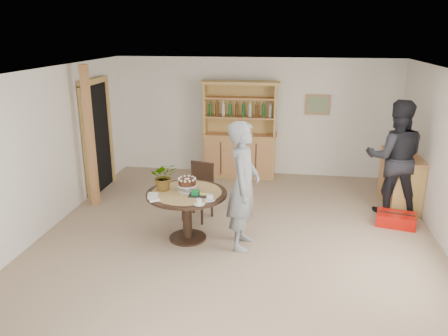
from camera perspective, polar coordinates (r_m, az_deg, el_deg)
ground at (r=6.55m, az=1.49°, el=-10.05°), size 7.00×7.00×0.00m
room_shell at (r=5.96m, az=1.66°, el=4.98°), size 6.04×7.04×2.52m
doorway at (r=8.78m, az=-16.23°, el=4.17°), size 0.13×1.10×2.18m
pine_post at (r=7.94m, az=-17.10°, el=3.79°), size 0.12×0.12×2.50m
hutch at (r=9.36m, az=2.08°, el=3.05°), size 1.62×0.54×2.04m
sideboard at (r=8.44m, az=22.06°, el=-1.45°), size 0.54×1.26×0.94m
dining_table at (r=6.52m, az=-4.87°, el=-4.40°), size 1.20×1.20×0.76m
dining_chair at (r=7.30m, az=-3.22°, el=-2.51°), size 0.53×0.53×0.95m
birthday_cake at (r=6.47m, az=-4.84°, el=-1.95°), size 0.30×0.30×0.20m
flower_vase at (r=6.53m, az=-7.85°, el=-1.07°), size 0.47×0.44×0.42m
gift_tray at (r=6.30m, az=-3.27°, el=-3.41°), size 0.30×0.20×0.08m
coffee_cup_a at (r=6.12m, az=-1.85°, el=-3.91°), size 0.15×0.15×0.09m
coffee_cup_b at (r=5.99m, az=-3.27°, el=-4.47°), size 0.15×0.15×0.08m
napkins at (r=6.28m, az=-9.21°, el=-3.78°), size 0.24×0.33×0.03m
teen_boy at (r=6.18m, az=2.54°, el=-2.36°), size 0.49×0.71×1.87m
adult_person at (r=7.88m, az=21.41°, el=1.23°), size 1.01×0.81×1.97m
red_suitcase at (r=7.67m, az=21.53°, el=-6.26°), size 0.68×0.53×0.21m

